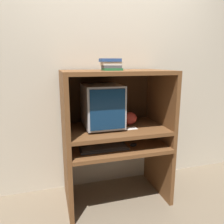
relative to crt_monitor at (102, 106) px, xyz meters
name	(u,v)px	position (x,y,z in m)	size (l,w,h in m)	color
ground_plane	(125,215)	(0.13, -0.35, -1.00)	(12.00, 12.00, 0.00)	#756651
wall_back	(106,73)	(0.13, 0.33, 0.30)	(6.00, 0.06, 2.60)	beige
desk_base	(117,164)	(0.13, -0.08, -0.60)	(1.03, 0.65, 0.61)	brown
desk_monitor_shelf	(116,131)	(0.13, -0.04, -0.26)	(1.03, 0.63, 0.17)	brown
hutch_upper	(115,89)	(0.13, -0.01, 0.16)	(1.03, 0.63, 0.56)	brown
crt_monitor	(102,106)	(0.00, 0.00, 0.00)	(0.36, 0.45, 0.43)	#B2B2B7
keyboard	(104,148)	(-0.03, -0.17, -0.38)	(0.46, 0.16, 0.03)	#2D2D30
mouse	(133,145)	(0.27, -0.18, -0.37)	(0.07, 0.05, 0.03)	black
snack_bag	(129,119)	(0.29, 0.01, -0.15)	(0.16, 0.12, 0.13)	#BC382D
book_stack	(111,64)	(0.07, -0.09, 0.40)	(0.20, 0.13, 0.11)	#236638
paper_card	(131,128)	(0.26, -0.13, -0.22)	(0.12, 0.08, 0.00)	white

